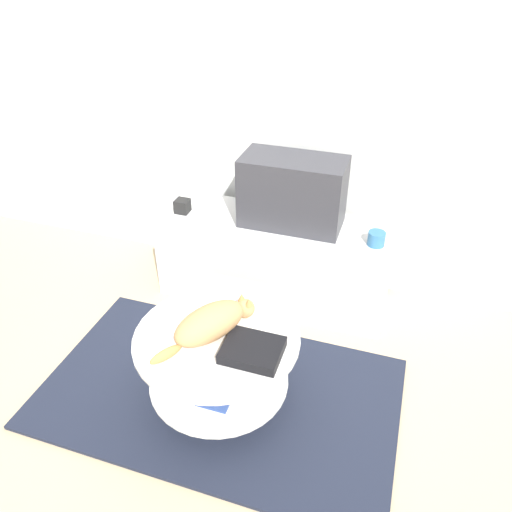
# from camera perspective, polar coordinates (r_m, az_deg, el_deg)

# --- Properties ---
(ground_plane) EXTENTS (12.00, 12.00, 0.00)m
(ground_plane) POSITION_cam_1_polar(r_m,az_deg,el_deg) (2.62, -4.22, -15.45)
(ground_plane) COLOR tan
(wall_back) EXTENTS (8.00, 0.05, 2.60)m
(wall_back) POSITION_cam_1_polar(r_m,az_deg,el_deg) (2.92, 3.90, 20.23)
(wall_back) COLOR silver
(wall_back) RESTS_ON ground_plane
(rug) EXTENTS (1.76, 1.03, 0.02)m
(rug) POSITION_cam_1_polar(r_m,az_deg,el_deg) (2.61, -4.22, -15.30)
(rug) COLOR #1E2333
(rug) RESTS_ON ground_plane
(tv_stand) EXTENTS (1.38, 0.45, 0.53)m
(tv_stand) POSITION_cam_1_polar(r_m,az_deg,el_deg) (3.06, 2.11, -0.40)
(tv_stand) COLOR silver
(tv_stand) RESTS_ON ground_plane
(tv) EXTENTS (0.57, 0.29, 0.40)m
(tv) POSITION_cam_1_polar(r_m,az_deg,el_deg) (2.81, 4.20, 7.29)
(tv) COLOR #333338
(tv) RESTS_ON tv_stand
(speaker) EXTENTS (0.08, 0.08, 0.08)m
(speaker) POSITION_cam_1_polar(r_m,az_deg,el_deg) (3.03, -8.41, 5.68)
(speaker) COLOR black
(speaker) RESTS_ON tv_stand
(mug) EXTENTS (0.09, 0.09, 0.08)m
(mug) POSITION_cam_1_polar(r_m,az_deg,el_deg) (2.76, 13.59, 1.95)
(mug) COLOR teal
(mug) RESTS_ON tv_stand
(coffee_table) EXTENTS (0.76, 0.76, 0.41)m
(coffee_table) POSITION_cam_1_polar(r_m,az_deg,el_deg) (2.38, -4.34, -11.57)
(coffee_table) COLOR #B2B2B7
(coffee_table) RESTS_ON rug
(dvd_box) EXTENTS (0.25, 0.21, 0.05)m
(dvd_box) POSITION_cam_1_polar(r_m,az_deg,el_deg) (2.18, -0.41, -10.70)
(dvd_box) COLOR black
(dvd_box) RESTS_ON coffee_table
(cat) EXTENTS (0.34, 0.50, 0.15)m
(cat) POSITION_cam_1_polar(r_m,az_deg,el_deg) (2.24, -5.11, -7.57)
(cat) COLOR tan
(cat) RESTS_ON coffee_table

